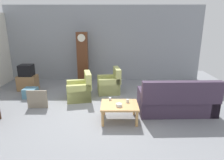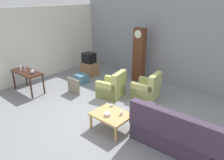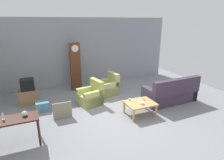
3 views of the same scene
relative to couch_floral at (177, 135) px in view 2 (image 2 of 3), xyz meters
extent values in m
plane|color=gray|center=(-2.18, -0.02, -0.36)|extent=(10.40, 10.40, 0.00)
cube|color=gray|center=(-2.18, 3.58, 1.24)|extent=(8.40, 0.16, 3.20)
cube|color=silver|center=(-6.38, 0.38, 1.08)|extent=(0.12, 6.40, 2.88)
cube|color=#423347|center=(0.00, 0.07, -0.14)|extent=(2.13, 0.90, 0.44)
cube|color=#423347|center=(0.01, -0.29, 0.38)|extent=(2.11, 0.27, 0.60)
cube|color=#423347|center=(0.93, 0.09, -0.02)|extent=(0.27, 0.85, 0.68)
cube|color=#423347|center=(-0.93, 0.04, -0.02)|extent=(0.27, 0.85, 0.68)
cube|color=#9E8966|center=(0.48, 0.13, 0.26)|extent=(0.36, 0.13, 0.36)
cube|color=#C6B284|center=(0.00, 0.12, 0.26)|extent=(0.37, 0.17, 0.36)
cube|color=brown|center=(-0.48, 0.10, 0.26)|extent=(0.37, 0.16, 0.36)
cube|color=#B7BC66|center=(-2.94, 1.07, -0.16)|extent=(0.90, 0.90, 0.40)
cube|color=#B7BC66|center=(-2.63, 1.14, 0.30)|extent=(0.34, 0.78, 0.52)
cube|color=#B7BC66|center=(-3.00, 1.37, -0.06)|extent=(0.78, 0.32, 0.60)
cube|color=#B7BC66|center=(-2.88, 0.78, -0.06)|extent=(0.78, 0.32, 0.60)
cube|color=tan|center=(-1.96, 1.75, -0.16)|extent=(0.86, 0.86, 0.40)
cube|color=tan|center=(-1.64, 1.79, 0.30)|extent=(0.29, 0.78, 0.52)
cube|color=tan|center=(-2.00, 2.04, -0.06)|extent=(0.78, 0.27, 0.60)
cube|color=tan|center=(-1.92, 1.45, -0.06)|extent=(0.78, 0.27, 0.60)
cube|color=tan|center=(-1.62, -0.40, 0.07)|extent=(0.96, 0.76, 0.05)
cylinder|color=tan|center=(-2.05, -0.73, -0.15)|extent=(0.07, 0.07, 0.40)
cylinder|color=tan|center=(-1.20, -0.73, -0.15)|extent=(0.07, 0.07, 0.40)
cylinder|color=tan|center=(-2.05, -0.08, -0.15)|extent=(0.07, 0.07, 0.40)
cylinder|color=tan|center=(-1.20, -0.08, -0.15)|extent=(0.07, 0.07, 0.40)
cube|color=#381E14|center=(-5.43, -0.59, 0.39)|extent=(1.30, 0.56, 0.04)
cylinder|color=#381E14|center=(-6.03, -0.82, 0.01)|extent=(0.06, 0.06, 0.72)
cylinder|color=#381E14|center=(-4.82, -0.82, 0.01)|extent=(0.06, 0.06, 0.72)
cylinder|color=#381E14|center=(-6.03, -0.35, 0.01)|extent=(0.06, 0.06, 0.72)
cylinder|color=#381E14|center=(-4.82, -0.35, 0.01)|extent=(0.06, 0.06, 0.72)
cube|color=#562D19|center=(-3.04, 2.88, 0.71)|extent=(0.44, 0.28, 2.13)
cylinder|color=silver|center=(-3.04, 2.73, 1.56)|extent=(0.30, 0.02, 0.30)
cube|color=#997047|center=(-5.05, 2.07, -0.08)|extent=(0.68, 0.52, 0.56)
cube|color=black|center=(-5.05, 2.07, 0.41)|extent=(0.48, 0.44, 0.42)
cube|color=gray|center=(-4.06, 0.36, -0.08)|extent=(0.60, 0.05, 0.56)
cube|color=teal|center=(-4.63, 1.24, -0.19)|extent=(0.44, 0.41, 0.33)
sphere|color=silver|center=(-5.10, -0.55, 0.48)|extent=(0.14, 0.14, 0.14)
cylinder|color=white|center=(-1.40, -0.27, 0.14)|extent=(0.08, 0.08, 0.09)
cylinder|color=silver|center=(-1.87, -0.11, 0.13)|extent=(0.07, 0.07, 0.07)
cylinder|color=white|center=(-1.64, -0.53, 0.13)|extent=(0.16, 0.16, 0.07)
cylinder|color=silver|center=(-5.93, -0.55, 0.42)|extent=(0.06, 0.06, 0.02)
cylinder|color=silver|center=(-5.93, -0.55, 0.47)|extent=(0.01, 0.01, 0.08)
cone|color=silver|center=(-5.93, -0.55, 0.55)|extent=(0.07, 0.07, 0.08)
cylinder|color=silver|center=(-5.72, -0.65, 0.42)|extent=(0.06, 0.06, 0.02)
cylinder|color=silver|center=(-5.72, -0.65, 0.47)|extent=(0.01, 0.01, 0.09)
cone|color=silver|center=(-5.72, -0.65, 0.56)|extent=(0.06, 0.06, 0.09)
cylinder|color=silver|center=(-5.57, -0.56, 0.42)|extent=(0.06, 0.06, 0.02)
cylinder|color=silver|center=(-5.57, -0.56, 0.48)|extent=(0.01, 0.01, 0.10)
cone|color=silver|center=(-5.57, -0.56, 0.58)|extent=(0.06, 0.06, 0.10)
camera|label=1|loc=(-1.79, -5.15, 2.13)|focal=31.74mm
camera|label=2|loc=(1.52, -3.99, 2.93)|focal=34.35mm
camera|label=3|loc=(-4.73, -5.28, 2.71)|focal=29.94mm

